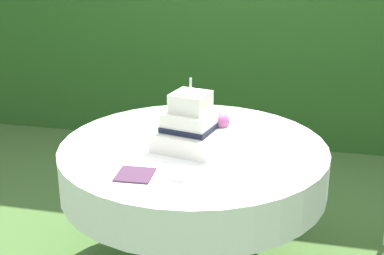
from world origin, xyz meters
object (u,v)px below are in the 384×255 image
(wedding_cake, at_px, (192,127))
(serving_plate_far, at_px, (117,135))
(serving_plate_near, at_px, (182,176))
(cake_table, at_px, (193,166))
(napkin_stack, at_px, (135,175))

(wedding_cake, height_order, serving_plate_far, wedding_cake)
(serving_plate_far, bearing_deg, wedding_cake, -8.40)
(serving_plate_near, bearing_deg, wedding_cake, 95.76)
(serving_plate_near, bearing_deg, serving_plate_far, 137.61)
(cake_table, bearing_deg, napkin_stack, -113.41)
(serving_plate_near, relative_size, serving_plate_far, 0.98)
(serving_plate_far, xyz_separation_m, napkin_stack, (0.25, -0.44, -0.00))
(serving_plate_near, distance_m, serving_plate_far, 0.61)
(wedding_cake, distance_m, serving_plate_far, 0.43)
(cake_table, relative_size, serving_plate_near, 11.94)
(serving_plate_near, relative_size, napkin_stack, 0.71)
(serving_plate_far, height_order, napkin_stack, serving_plate_far)
(cake_table, xyz_separation_m, serving_plate_far, (-0.42, 0.04, 0.12))
(serving_plate_far, bearing_deg, serving_plate_near, -42.39)
(wedding_cake, distance_m, napkin_stack, 0.43)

